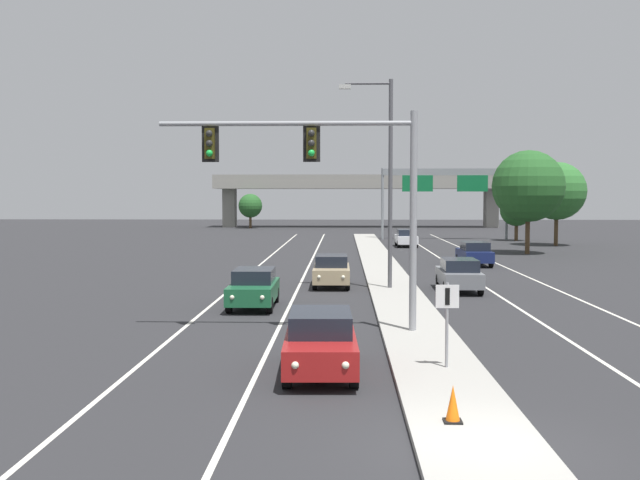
# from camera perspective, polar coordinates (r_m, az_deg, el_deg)

# --- Properties ---
(ground_plane) EXTENTS (260.00, 260.00, 0.00)m
(ground_plane) POSITION_cam_1_polar(r_m,az_deg,el_deg) (14.18, 12.22, -15.51)
(ground_plane) COLOR #28282B
(median_island) EXTENTS (2.40, 110.00, 0.15)m
(median_island) POSITION_cam_1_polar(r_m,az_deg,el_deg) (31.61, 6.28, -4.80)
(median_island) COLOR #9E9B93
(median_island) RESTS_ON ground
(lane_stripe_oncoming_center) EXTENTS (0.14, 100.00, 0.01)m
(lane_stripe_oncoming_center) POSITION_cam_1_polar(r_m,az_deg,el_deg) (38.53, -1.54, -3.41)
(lane_stripe_oncoming_center) COLOR silver
(lane_stripe_oncoming_center) RESTS_ON ground
(lane_stripe_receding_center) EXTENTS (0.14, 100.00, 0.01)m
(lane_stripe_receding_center) POSITION_cam_1_polar(r_m,az_deg,el_deg) (39.13, 12.36, -3.38)
(lane_stripe_receding_center) COLOR silver
(lane_stripe_receding_center) RESTS_ON ground
(edge_stripe_left) EXTENTS (0.14, 100.00, 0.01)m
(edge_stripe_left) POSITION_cam_1_polar(r_m,az_deg,el_deg) (38.86, -6.41, -3.37)
(edge_stripe_left) COLOR silver
(edge_stripe_left) RESTS_ON ground
(edge_stripe_right) EXTENTS (0.14, 100.00, 0.01)m
(edge_stripe_right) POSITION_cam_1_polar(r_m,az_deg,el_deg) (39.87, 17.03, -3.32)
(edge_stripe_right) COLOR silver
(edge_stripe_right) RESTS_ON ground
(overhead_signal_mast) EXTENTS (8.46, 0.44, 7.20)m
(overhead_signal_mast) POSITION_cam_1_polar(r_m,az_deg,el_deg) (24.22, 0.86, 5.26)
(overhead_signal_mast) COLOR gray
(overhead_signal_mast) RESTS_ON median_island
(median_sign_post) EXTENTS (0.60, 0.10, 2.20)m
(median_sign_post) POSITION_cam_1_polar(r_m,az_deg,el_deg) (19.37, 9.80, -5.53)
(median_sign_post) COLOR gray
(median_sign_post) RESTS_ON median_island
(street_lamp_median) EXTENTS (2.58, 0.28, 10.00)m
(street_lamp_median) POSITION_cam_1_polar(r_m,az_deg,el_deg) (35.69, 5.11, 5.35)
(street_lamp_median) COLOR #4C4C51
(street_lamp_median) RESTS_ON median_island
(car_oncoming_red) EXTENTS (1.93, 4.51, 1.58)m
(car_oncoming_red) POSITION_cam_1_polar(r_m,az_deg,el_deg) (19.25, 0.04, -7.85)
(car_oncoming_red) COLOR maroon
(car_oncoming_red) RESTS_ON ground
(car_oncoming_green) EXTENTS (1.85, 4.48, 1.58)m
(car_oncoming_green) POSITION_cam_1_polar(r_m,az_deg,el_deg) (30.50, -5.14, -3.68)
(car_oncoming_green) COLOR #195633
(car_oncoming_green) RESTS_ON ground
(car_oncoming_tan) EXTENTS (1.84, 4.48, 1.58)m
(car_oncoming_tan) POSITION_cam_1_polar(r_m,az_deg,el_deg) (37.41, 0.90, -2.35)
(car_oncoming_tan) COLOR tan
(car_oncoming_tan) RESTS_ON ground
(car_receding_grey) EXTENTS (1.89, 4.50, 1.58)m
(car_receding_grey) POSITION_cam_1_polar(r_m,az_deg,el_deg) (36.10, 10.69, -2.62)
(car_receding_grey) COLOR slate
(car_receding_grey) RESTS_ON ground
(car_receding_navy) EXTENTS (1.84, 4.48, 1.58)m
(car_receding_navy) POSITION_cam_1_polar(r_m,az_deg,el_deg) (49.65, 11.85, -1.00)
(car_receding_navy) COLOR #141E4C
(car_receding_navy) RESTS_ON ground
(car_receding_white) EXTENTS (1.83, 4.48, 1.58)m
(car_receding_white) POSITION_cam_1_polar(r_m,az_deg,el_deg) (67.05, 6.68, 0.18)
(car_receding_white) COLOR silver
(car_receding_white) RESTS_ON ground
(traffic_cone_median_nose) EXTENTS (0.36, 0.36, 0.74)m
(traffic_cone_median_nose) POSITION_cam_1_polar(r_m,az_deg,el_deg) (15.01, 10.23, -12.38)
(traffic_cone_median_nose) COLOR black
(traffic_cone_median_nose) RESTS_ON median_island
(highway_sign_gantry) EXTENTS (13.28, 0.42, 7.50)m
(highway_sign_gantry) POSITION_cam_1_polar(r_m,az_deg,el_deg) (78.46, 9.62, 4.53)
(highway_sign_gantry) COLOR gray
(highway_sign_gantry) RESTS_ON ground
(overpass_bridge) EXTENTS (42.40, 6.40, 7.65)m
(overpass_bridge) POSITION_cam_1_polar(r_m,az_deg,el_deg) (108.38, 3.09, 4.05)
(overpass_bridge) COLOR gray
(overpass_bridge) RESTS_ON ground
(tree_far_right_a) EXTENTS (3.36, 3.36, 4.86)m
(tree_far_right_a) POSITION_cam_1_polar(r_m,az_deg,el_deg) (77.95, 14.96, 2.27)
(tree_far_right_a) COLOR #4C3823
(tree_far_right_a) RESTS_ON ground
(tree_far_right_c) EXTENTS (5.32, 5.32, 7.70)m
(tree_far_right_c) POSITION_cam_1_polar(r_m,az_deg,el_deg) (71.17, 17.84, 3.62)
(tree_far_right_c) COLOR #4C3823
(tree_far_right_c) RESTS_ON ground
(tree_far_left_c) EXTENTS (3.38, 3.38, 4.89)m
(tree_far_left_c) POSITION_cam_1_polar(r_m,az_deg,el_deg) (105.04, -5.41, 2.64)
(tree_far_left_c) COLOR #4C3823
(tree_far_left_c) RESTS_ON ground
(tree_far_right_b) EXTENTS (5.66, 5.66, 8.19)m
(tree_far_right_b) POSITION_cam_1_polar(r_m,az_deg,el_deg) (60.38, 15.80, 4.02)
(tree_far_right_b) COLOR #4C3823
(tree_far_right_b) RESTS_ON ground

